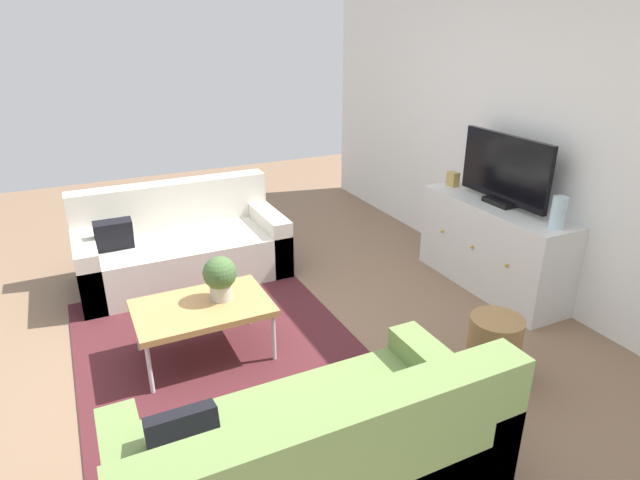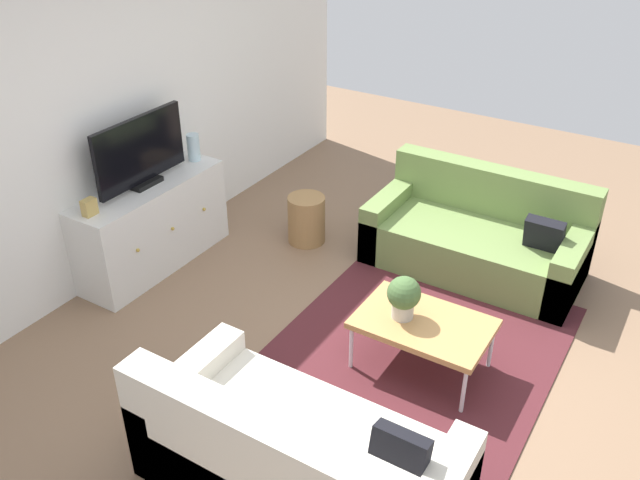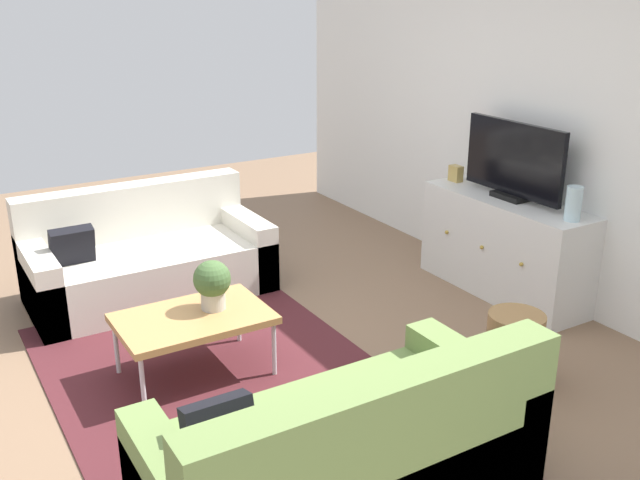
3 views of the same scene
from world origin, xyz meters
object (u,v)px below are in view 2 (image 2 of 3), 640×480
Objects in this scene: couch_left_side at (293,465)px; potted_plant at (404,296)px; coffee_table at (423,325)px; glass_vase at (194,147)px; wicker_basket at (306,219)px; couch_right_side at (479,237)px; mantel_clock at (89,207)px; flat_screen_tv at (140,152)px; tv_console at (153,225)px.

potted_plant is at bearing 0.07° from couch_left_side.
couch_left_side is at bearing 174.00° from coffee_table.
glass_vase reaches higher than wicker_basket.
couch_right_side is at bearing -73.39° from wicker_basket.
couch_left_side is at bearing -109.18° from mantel_clock.
couch_right_side is at bearing -58.69° from flat_screen_tv.
tv_console is (0.07, 2.37, -0.20)m from potted_plant.
glass_vase is (0.60, 0.00, 0.50)m from tv_console.
tv_console reaches higher than potted_plant.
couch_right_side is at bearing -70.08° from glass_vase.
potted_plant is at bearing -77.47° from mantel_clock.
tv_console is at bearing 121.53° from couch_right_side.
couch_left_side reaches higher than potted_plant.
mantel_clock is 1.94m from wicker_basket.
couch_left_side is 2.58m from mantel_clock.
coffee_table is (1.38, -0.15, 0.11)m from couch_left_side.
coffee_table is 2.02× the size of wicker_basket.
flat_screen_tv reaches higher than mantel_clock.
wicker_basket is at bearing 31.18° from couch_left_side.
potted_plant is 1.30× the size of glass_vase.
flat_screen_tv is (-1.46, 2.39, 0.78)m from couch_right_side.
mantel_clock reaches higher than couch_right_side.
coffee_table is 2.65m from glass_vase.
couch_right_side is at bearing -49.16° from mantel_clock.
coffee_table is at bearing -123.10° from wicker_basket.
glass_vase is at bearing 115.06° from wicker_basket.
tv_console is 6.00× the size of glass_vase.
couch_left_side is 7.45× the size of glass_vase.
tv_console is 0.74m from mantel_clock.
flat_screen_tv is (0.04, 2.54, 0.67)m from coffee_table.
couch_right_side is 1.91× the size of flat_screen_tv.
flat_screen_tv is at bearing 88.35° from potted_plant.
tv_console is 11.02× the size of mantel_clock.
couch_right_side is 13.67× the size of mantel_clock.
flat_screen_tv reaches higher than coffee_table.
potted_plant is at bearing -91.65° from flat_screen_tv.
couch_right_side is 5.71× the size of potted_plant.
glass_vase is at bearing 74.34° from potted_plant.
glass_vase is 0.53× the size of wicker_basket.
tv_console is (0.04, 2.52, 0.01)m from coffee_table.
couch_left_side is 13.67× the size of mantel_clock.
tv_console is (1.42, 2.37, 0.11)m from couch_left_side.
couch_left_side is 2.85m from wicker_basket.
wicker_basket is (1.61, -0.90, -0.60)m from mantel_clock.
potted_plant is at bearing -126.38° from wicker_basket.
mantel_clock is (-0.56, 2.52, 0.45)m from coffee_table.
couch_right_side is at bearing 5.54° from coffee_table.
couch_left_side reaches higher than wicker_basket.
glass_vase is (-0.86, 2.37, 0.61)m from couch_right_side.
couch_right_side is at bearing -0.06° from potted_plant.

